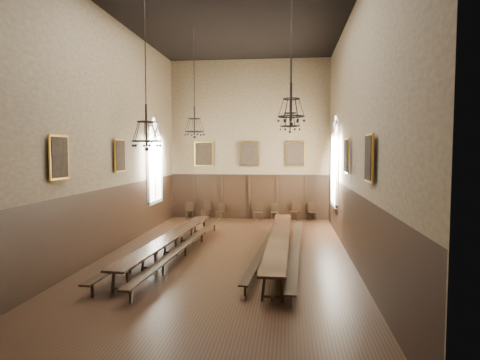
% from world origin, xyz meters
% --- Properties ---
extents(floor, '(9.00, 18.00, 0.02)m').
position_xyz_m(floor, '(0.00, 0.00, -0.01)').
color(floor, black).
rests_on(floor, ground).
extents(ceiling, '(9.00, 18.00, 0.02)m').
position_xyz_m(ceiling, '(0.00, 0.00, 9.01)').
color(ceiling, black).
rests_on(ceiling, ground).
extents(wall_back, '(9.00, 0.02, 9.00)m').
position_xyz_m(wall_back, '(0.00, 9.01, 4.50)').
color(wall_back, '#867252').
rests_on(wall_back, ground).
extents(wall_front, '(9.00, 0.02, 9.00)m').
position_xyz_m(wall_front, '(0.00, -9.01, 4.50)').
color(wall_front, '#867252').
rests_on(wall_front, ground).
extents(wall_left, '(0.02, 18.00, 9.00)m').
position_xyz_m(wall_left, '(-4.51, 0.00, 4.50)').
color(wall_left, '#867252').
rests_on(wall_left, ground).
extents(wall_right, '(0.02, 18.00, 9.00)m').
position_xyz_m(wall_right, '(4.51, 0.00, 4.50)').
color(wall_right, '#867252').
rests_on(wall_right, ground).
extents(wainscot_panelling, '(9.00, 18.00, 2.50)m').
position_xyz_m(wainscot_panelling, '(0.00, 0.00, 1.25)').
color(wainscot_panelling, black).
rests_on(wainscot_panelling, floor).
extents(table_left, '(1.13, 9.49, 0.74)m').
position_xyz_m(table_left, '(-2.09, 0.06, 0.37)').
color(table_left, black).
rests_on(table_left, floor).
extents(table_right, '(0.88, 10.35, 0.81)m').
position_xyz_m(table_right, '(1.93, 0.26, 0.40)').
color(table_right, black).
rests_on(table_right, floor).
extents(bench_left_outer, '(0.88, 10.35, 0.47)m').
position_xyz_m(bench_left_outer, '(-2.65, 0.12, 0.30)').
color(bench_left_outer, black).
rests_on(bench_left_outer, floor).
extents(bench_left_inner, '(0.79, 10.76, 0.48)m').
position_xyz_m(bench_left_inner, '(-1.52, -0.01, 0.31)').
color(bench_left_inner, black).
rests_on(bench_left_inner, floor).
extents(bench_right_inner, '(0.83, 9.02, 0.41)m').
position_xyz_m(bench_right_inner, '(1.37, 0.06, 0.26)').
color(bench_right_inner, black).
rests_on(bench_right_inner, floor).
extents(bench_right_outer, '(0.77, 10.62, 0.48)m').
position_xyz_m(bench_right_outer, '(2.53, 0.06, 0.30)').
color(bench_right_outer, black).
rests_on(bench_right_outer, floor).
extents(chair_0, '(0.49, 0.49, 0.95)m').
position_xyz_m(chair_0, '(-3.38, 8.51, 0.29)').
color(chair_0, black).
rests_on(chair_0, floor).
extents(chair_1, '(0.55, 0.55, 1.03)m').
position_xyz_m(chair_1, '(-2.42, 8.57, 0.31)').
color(chair_1, black).
rests_on(chair_1, floor).
extents(chair_2, '(0.50, 0.50, 0.91)m').
position_xyz_m(chair_2, '(-1.58, 8.51, 0.28)').
color(chair_2, black).
rests_on(chair_2, floor).
extents(chair_4, '(0.49, 0.49, 0.94)m').
position_xyz_m(chair_4, '(0.54, 8.47, 0.28)').
color(chair_4, black).
rests_on(chair_4, floor).
extents(chair_5, '(0.41, 0.41, 0.90)m').
position_xyz_m(chair_5, '(1.47, 8.60, 0.27)').
color(chair_5, black).
rests_on(chair_5, floor).
extents(chair_6, '(0.58, 0.58, 1.04)m').
position_xyz_m(chair_6, '(2.60, 8.48, 0.31)').
color(chair_6, black).
rests_on(chair_6, floor).
extents(chair_7, '(0.57, 0.57, 1.01)m').
position_xyz_m(chair_7, '(3.56, 8.56, 0.31)').
color(chair_7, black).
rests_on(chair_7, floor).
extents(chandelier_back_left, '(0.85, 0.85, 4.46)m').
position_xyz_m(chandelier_back_left, '(-1.72, 2.56, 4.99)').
color(chandelier_back_left, black).
rests_on(chandelier_back_left, ceiling).
extents(chandelier_back_right, '(0.81, 0.81, 4.28)m').
position_xyz_m(chandelier_back_right, '(2.28, 2.09, 5.16)').
color(chandelier_back_right, black).
rests_on(chandelier_back_right, ceiling).
extents(chandelier_front_left, '(0.93, 0.93, 4.97)m').
position_xyz_m(chandelier_front_left, '(-2.17, -2.26, 4.50)').
color(chandelier_front_left, black).
rests_on(chandelier_front_left, ceiling).
extents(chandelier_front_right, '(0.78, 0.78, 4.26)m').
position_xyz_m(chandelier_front_right, '(2.31, -2.73, 5.18)').
color(chandelier_front_right, black).
rests_on(chandelier_front_right, ceiling).
extents(portrait_back_0, '(1.10, 0.12, 1.40)m').
position_xyz_m(portrait_back_0, '(-2.60, 8.88, 3.70)').
color(portrait_back_0, gold).
rests_on(portrait_back_0, wall_back).
extents(portrait_back_1, '(1.10, 0.12, 1.40)m').
position_xyz_m(portrait_back_1, '(0.00, 8.88, 3.70)').
color(portrait_back_1, gold).
rests_on(portrait_back_1, wall_back).
extents(portrait_back_2, '(1.10, 0.12, 1.40)m').
position_xyz_m(portrait_back_2, '(2.60, 8.88, 3.70)').
color(portrait_back_2, gold).
rests_on(portrait_back_2, wall_back).
extents(portrait_left_0, '(0.12, 1.00, 1.30)m').
position_xyz_m(portrait_left_0, '(-4.38, 1.00, 3.70)').
color(portrait_left_0, gold).
rests_on(portrait_left_0, wall_left).
extents(portrait_left_1, '(0.12, 1.00, 1.30)m').
position_xyz_m(portrait_left_1, '(-4.38, -3.50, 3.70)').
color(portrait_left_1, gold).
rests_on(portrait_left_1, wall_left).
extents(portrait_right_0, '(0.12, 1.00, 1.30)m').
position_xyz_m(portrait_right_0, '(4.38, 1.00, 3.70)').
color(portrait_right_0, gold).
rests_on(portrait_right_0, wall_right).
extents(portrait_right_1, '(0.12, 1.00, 1.30)m').
position_xyz_m(portrait_right_1, '(4.38, -3.50, 3.70)').
color(portrait_right_1, gold).
rests_on(portrait_right_1, wall_right).
extents(window_right, '(0.20, 2.20, 4.60)m').
position_xyz_m(window_right, '(4.43, 5.50, 3.40)').
color(window_right, white).
rests_on(window_right, wall_right).
extents(window_left, '(0.20, 2.20, 4.60)m').
position_xyz_m(window_left, '(-4.43, 5.50, 3.40)').
color(window_left, white).
rests_on(window_left, wall_left).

